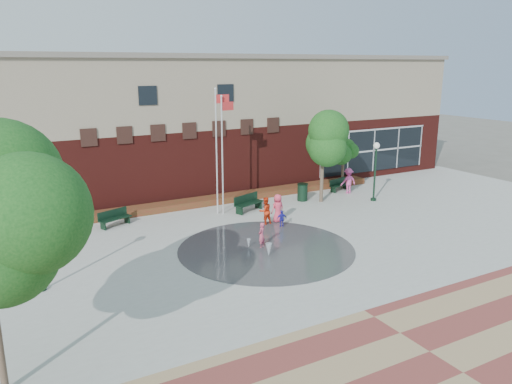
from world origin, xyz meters
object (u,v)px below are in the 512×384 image
flagpole_left (217,145)px  flagpole_right (223,149)px  bench_left (115,221)px  child_splash (262,235)px  trash_can (302,192)px

flagpole_left → flagpole_right: (0.26, -0.21, -0.21)m
flagpole_right → bench_left: flagpole_right is taller
flagpole_left → flagpole_right: flagpole_left is taller
bench_left → child_splash: 8.55m
trash_can → child_splash: size_ratio=0.90×
trash_can → child_splash: (-6.49, -6.10, 0.05)m
flagpole_left → trash_can: (5.93, -0.06, -3.49)m
bench_left → flagpole_left: bearing=-25.6°
flagpole_left → child_splash: flagpole_left is taller
flagpole_left → bench_left: flagpole_left is taller
bench_left → child_splash: size_ratio=1.50×
flagpole_left → child_splash: size_ratio=5.80×
flagpole_left → trash_can: 6.88m
trash_can → child_splash: child_splash is taller
flagpole_right → trash_can: size_ratio=6.06×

